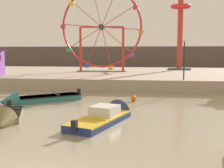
{
  "coord_description": "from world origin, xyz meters",
  "views": [
    {
      "loc": [
        2.94,
        -6.34,
        3.66
      ],
      "look_at": [
        0.41,
        12.37,
        1.52
      ],
      "focal_mm": 47.27,
      "sensor_mm": 36.0,
      "label": 1
    }
  ],
  "objects_px": {
    "ferris_wheel_red_frame": "(102,29)",
    "drop_tower_red_tower": "(180,27)",
    "mooring_buoy_orange": "(134,98)",
    "motorboat_navy_blue": "(110,114)",
    "promenade_lamp_near": "(184,53)",
    "motorboat_olive_wood": "(4,118)",
    "motorboat_teal_painted": "(33,99)"
  },
  "relations": [
    {
      "from": "motorboat_olive_wood",
      "to": "mooring_buoy_orange",
      "type": "relative_size",
      "value": 10.18
    },
    {
      "from": "motorboat_olive_wood",
      "to": "drop_tower_red_tower",
      "type": "relative_size",
      "value": 0.39
    },
    {
      "from": "motorboat_olive_wood",
      "to": "motorboat_teal_painted",
      "type": "bearing_deg",
      "value": 166.54
    },
    {
      "from": "ferris_wheel_red_frame",
      "to": "promenade_lamp_near",
      "type": "xyz_separation_m",
      "value": [
        8.88,
        -9.19,
        -2.8
      ]
    },
    {
      "from": "motorboat_navy_blue",
      "to": "ferris_wheel_red_frame",
      "type": "distance_m",
      "value": 21.45
    },
    {
      "from": "motorboat_navy_blue",
      "to": "drop_tower_red_tower",
      "type": "relative_size",
      "value": 0.51
    },
    {
      "from": "mooring_buoy_orange",
      "to": "motorboat_navy_blue",
      "type": "bearing_deg",
      "value": -98.97
    },
    {
      "from": "motorboat_olive_wood",
      "to": "motorboat_navy_blue",
      "type": "height_order",
      "value": "motorboat_olive_wood"
    },
    {
      "from": "ferris_wheel_red_frame",
      "to": "promenade_lamp_near",
      "type": "relative_size",
      "value": 2.87
    },
    {
      "from": "motorboat_navy_blue",
      "to": "ferris_wheel_red_frame",
      "type": "height_order",
      "value": "ferris_wheel_red_frame"
    },
    {
      "from": "ferris_wheel_red_frame",
      "to": "promenade_lamp_near",
      "type": "bearing_deg",
      "value": -45.96
    },
    {
      "from": "motorboat_teal_painted",
      "to": "promenade_lamp_near",
      "type": "bearing_deg",
      "value": 172.7
    },
    {
      "from": "motorboat_navy_blue",
      "to": "mooring_buoy_orange",
      "type": "bearing_deg",
      "value": 9.08
    },
    {
      "from": "motorboat_olive_wood",
      "to": "motorboat_teal_painted",
      "type": "xyz_separation_m",
      "value": [
        -0.79,
        5.73,
        0.03
      ]
    },
    {
      "from": "promenade_lamp_near",
      "to": "mooring_buoy_orange",
      "type": "bearing_deg",
      "value": -127.47
    },
    {
      "from": "motorboat_navy_blue",
      "to": "promenade_lamp_near",
      "type": "relative_size",
      "value": 1.63
    },
    {
      "from": "mooring_buoy_orange",
      "to": "promenade_lamp_near",
      "type": "bearing_deg",
      "value": 52.53
    },
    {
      "from": "mooring_buoy_orange",
      "to": "motorboat_teal_painted",
      "type": "bearing_deg",
      "value": -169.08
    },
    {
      "from": "motorboat_navy_blue",
      "to": "mooring_buoy_orange",
      "type": "height_order",
      "value": "motorboat_navy_blue"
    },
    {
      "from": "ferris_wheel_red_frame",
      "to": "drop_tower_red_tower",
      "type": "bearing_deg",
      "value": 27.69
    },
    {
      "from": "motorboat_navy_blue",
      "to": "motorboat_teal_painted",
      "type": "bearing_deg",
      "value": 72.77
    },
    {
      "from": "motorboat_teal_painted",
      "to": "mooring_buoy_orange",
      "type": "height_order",
      "value": "motorboat_teal_painted"
    },
    {
      "from": "ferris_wheel_red_frame",
      "to": "mooring_buoy_orange",
      "type": "height_order",
      "value": "ferris_wheel_red_frame"
    },
    {
      "from": "ferris_wheel_red_frame",
      "to": "motorboat_navy_blue",
      "type": "bearing_deg",
      "value": -79.03
    },
    {
      "from": "promenade_lamp_near",
      "to": "motorboat_olive_wood",
      "type": "bearing_deg",
      "value": -129.8
    },
    {
      "from": "motorboat_teal_painted",
      "to": "motorboat_navy_blue",
      "type": "bearing_deg",
      "value": 106.48
    },
    {
      "from": "promenade_lamp_near",
      "to": "mooring_buoy_orange",
      "type": "xyz_separation_m",
      "value": [
        -4.06,
        -5.3,
        -3.27
      ]
    },
    {
      "from": "motorboat_navy_blue",
      "to": "motorboat_teal_painted",
      "type": "xyz_separation_m",
      "value": [
        -6.15,
        4.35,
        -0.02
      ]
    },
    {
      "from": "motorboat_olive_wood",
      "to": "drop_tower_red_tower",
      "type": "distance_m",
      "value": 29.71
    },
    {
      "from": "ferris_wheel_red_frame",
      "to": "drop_tower_red_tower",
      "type": "relative_size",
      "value": 0.9
    },
    {
      "from": "motorboat_navy_blue",
      "to": "promenade_lamp_near",
      "type": "bearing_deg",
      "value": -6.22
    },
    {
      "from": "motorboat_teal_painted",
      "to": "ferris_wheel_red_frame",
      "type": "xyz_separation_m",
      "value": [
        2.23,
        15.85,
        6.06
      ]
    }
  ]
}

